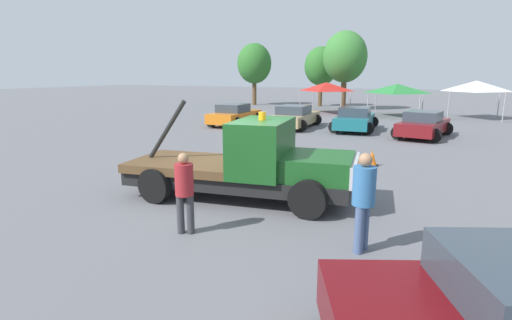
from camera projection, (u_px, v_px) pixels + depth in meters
The scene contains 15 objects.
ground_plane at pixel (239, 197), 10.45m from camera, with size 160.00×160.00×0.00m, color slate.
tow_truck at pixel (251, 165), 10.16m from camera, with size 6.08×2.91×2.51m.
person_near_truck at pixel (364, 196), 7.07m from camera, with size 0.41×0.41×1.83m.
person_at_hood at pixel (184, 188), 7.91m from camera, with size 0.37×0.37×1.66m.
parked_car_orange at pixel (234, 115), 24.94m from camera, with size 2.40×4.30×1.34m.
parked_car_tan at pixel (295, 117), 23.82m from camera, with size 2.58×4.77×1.34m.
parked_car_teal at pixel (355, 119), 22.61m from camera, with size 2.63×4.60×1.34m.
parked_car_maroon at pixel (423, 125), 20.16m from camera, with size 2.80×4.48×1.34m.
canopy_tent_red at pixel (326, 87), 32.28m from camera, with size 3.34×3.34×2.49m.
canopy_tent_green at pixel (397, 89), 29.61m from camera, with size 3.59×3.59×2.43m.
canopy_tent_white at pixel (476, 86), 28.27m from camera, with size 3.40×3.40×2.69m.
tree_left at pixel (321, 66), 38.91m from camera, with size 3.23×3.23×5.77m.
tree_center at pixel (345, 57), 34.96m from camera, with size 3.83×3.83×6.84m.
tree_right at pixel (254, 64), 40.63m from camera, with size 3.48×3.48×6.21m.
traffic_cone at pixel (372, 159), 13.94m from camera, with size 0.40×0.40×0.55m.
Camera 1 is at (4.73, -8.83, 3.17)m, focal length 28.00 mm.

